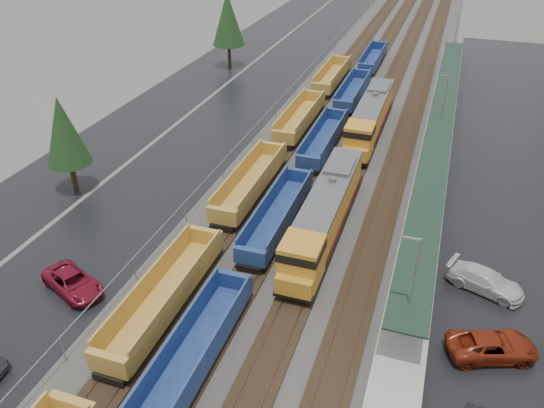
{
  "coord_description": "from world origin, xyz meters",
  "views": [
    {
      "loc": [
        9.35,
        -5.08,
        24.77
      ],
      "look_at": [
        -2.56,
        30.1,
        2.0
      ],
      "focal_mm": 35.0,
      "sensor_mm": 36.0,
      "label": 1
    }
  ],
  "objects_px": {
    "parked_car_east_b": "(492,346)",
    "parked_car_east_c": "(485,281)",
    "well_string_yellow": "(215,230)",
    "well_string_blue": "(278,215)",
    "parked_car_west_c": "(73,282)",
    "locomotive_trail": "(370,118)",
    "locomotive_lead": "(324,215)"
  },
  "relations": [
    {
      "from": "locomotive_lead",
      "to": "well_string_yellow",
      "type": "height_order",
      "value": "locomotive_lead"
    },
    {
      "from": "well_string_yellow",
      "to": "well_string_blue",
      "type": "xyz_separation_m",
      "value": [
        4.0,
        3.76,
        -0.05
      ]
    },
    {
      "from": "parked_car_east_c",
      "to": "parked_car_west_c",
      "type": "bearing_deg",
      "value": 128.84
    },
    {
      "from": "well_string_yellow",
      "to": "locomotive_trail",
      "type": "bearing_deg",
      "value": 71.73
    },
    {
      "from": "parked_car_east_b",
      "to": "parked_car_east_c",
      "type": "relative_size",
      "value": 1.01
    },
    {
      "from": "parked_car_west_c",
      "to": "parked_car_east_b",
      "type": "height_order",
      "value": "parked_car_east_b"
    },
    {
      "from": "locomotive_lead",
      "to": "well_string_blue",
      "type": "bearing_deg",
      "value": 172.56
    },
    {
      "from": "parked_car_east_b",
      "to": "locomotive_trail",
      "type": "bearing_deg",
      "value": 2.25
    },
    {
      "from": "locomotive_trail",
      "to": "well_string_yellow",
      "type": "bearing_deg",
      "value": -108.27
    },
    {
      "from": "parked_car_east_b",
      "to": "well_string_blue",
      "type": "bearing_deg",
      "value": 40.28
    },
    {
      "from": "locomotive_lead",
      "to": "parked_car_east_c",
      "type": "height_order",
      "value": "locomotive_lead"
    },
    {
      "from": "locomotive_trail",
      "to": "parked_car_east_b",
      "type": "bearing_deg",
      "value": -66.9
    },
    {
      "from": "well_string_blue",
      "to": "parked_car_west_c",
      "type": "xyz_separation_m",
      "value": [
        -11.07,
        -12.29,
        -0.4
      ]
    },
    {
      "from": "well_string_yellow",
      "to": "well_string_blue",
      "type": "bearing_deg",
      "value": 43.23
    },
    {
      "from": "well_string_blue",
      "to": "parked_car_east_c",
      "type": "relative_size",
      "value": 20.43
    },
    {
      "from": "parked_car_west_c",
      "to": "parked_car_east_b",
      "type": "distance_m",
      "value": 27.89
    },
    {
      "from": "parked_car_east_b",
      "to": "well_string_yellow",
      "type": "bearing_deg",
      "value": 54.44
    },
    {
      "from": "parked_car_east_b",
      "to": "parked_car_east_c",
      "type": "bearing_deg",
      "value": -17.6
    },
    {
      "from": "locomotive_lead",
      "to": "parked_car_east_c",
      "type": "bearing_deg",
      "value": -11.04
    },
    {
      "from": "well_string_blue",
      "to": "parked_car_east_b",
      "type": "relative_size",
      "value": 20.19
    },
    {
      "from": "locomotive_trail",
      "to": "well_string_blue",
      "type": "distance_m",
      "value": 20.9
    },
    {
      "from": "well_string_blue",
      "to": "locomotive_trail",
      "type": "bearing_deg",
      "value": 78.95
    },
    {
      "from": "well_string_yellow",
      "to": "parked_car_east_b",
      "type": "height_order",
      "value": "well_string_yellow"
    },
    {
      "from": "locomotive_lead",
      "to": "well_string_blue",
      "type": "distance_m",
      "value": 4.19
    },
    {
      "from": "locomotive_trail",
      "to": "parked_car_west_c",
      "type": "xyz_separation_m",
      "value": [
        -15.07,
        -32.77,
        -1.53
      ]
    },
    {
      "from": "well_string_blue",
      "to": "parked_car_west_c",
      "type": "distance_m",
      "value": 16.55
    },
    {
      "from": "locomotive_lead",
      "to": "parked_car_east_b",
      "type": "bearing_deg",
      "value": -34.4
    },
    {
      "from": "well_string_yellow",
      "to": "parked_car_west_c",
      "type": "bearing_deg",
      "value": -129.65
    },
    {
      "from": "locomotive_trail",
      "to": "parked_car_east_b",
      "type": "xyz_separation_m",
      "value": [
        12.65,
        -29.66,
        -1.5
      ]
    },
    {
      "from": "locomotive_trail",
      "to": "parked_car_west_c",
      "type": "bearing_deg",
      "value": -114.7
    },
    {
      "from": "locomotive_lead",
      "to": "parked_car_west_c",
      "type": "distance_m",
      "value": 19.18
    },
    {
      "from": "well_string_yellow",
      "to": "parked_car_east_b",
      "type": "bearing_deg",
      "value": -14.71
    }
  ]
}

